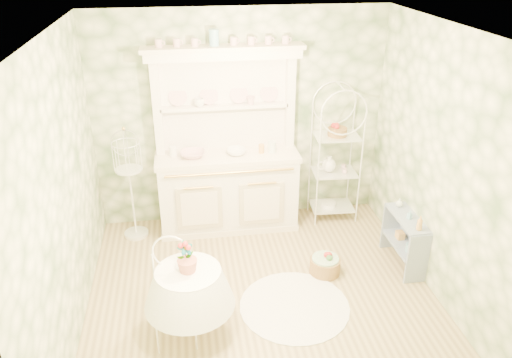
{
  "coord_description": "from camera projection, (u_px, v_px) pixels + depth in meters",
  "views": [
    {
      "loc": [
        -0.7,
        -4.07,
        3.41
      ],
      "look_at": [
        0.0,
        0.5,
        1.15
      ],
      "focal_mm": 35.0,
      "sensor_mm": 36.0,
      "label": 1
    }
  ],
  "objects": [
    {
      "name": "cup_left",
      "position": [
        199.0,
        104.0,
        5.92
      ],
      "size": [
        0.13,
        0.13,
        0.1
      ],
      "primitive_type": "imported",
      "rotation": [
        0.0,
        0.0,
        -0.03
      ],
      "color": "white",
      "rests_on": "kitchen_dresser"
    },
    {
      "name": "bowl_floral",
      "position": [
        193.0,
        156.0,
        6.01
      ],
      "size": [
        0.32,
        0.32,
        0.07
      ],
      "primitive_type": "imported",
      "rotation": [
        0.0,
        0.0,
        -0.07
      ],
      "color": "white",
      "rests_on": "kitchen_dresser"
    },
    {
      "name": "cafe_chair",
      "position": [
        175.0,
        305.0,
        4.53
      ],
      "size": [
        0.42,
        0.42,
        0.78
      ],
      "primitive_type": "cube",
      "rotation": [
        0.0,
        0.0,
        -0.22
      ],
      "color": "white",
      "rests_on": "floor"
    },
    {
      "name": "cup_right",
      "position": [
        251.0,
        102.0,
        6.01
      ],
      "size": [
        0.11,
        0.11,
        0.1
      ],
      "primitive_type": "imported",
      "rotation": [
        0.0,
        0.0,
        0.11
      ],
      "color": "white",
      "rests_on": "kitchen_dresser"
    },
    {
      "name": "ceiling",
      "position": [
        265.0,
        33.0,
        4.02
      ],
      "size": [
        3.6,
        3.6,
        0.0
      ],
      "primitive_type": "plane",
      "color": "white",
      "rests_on": "floor"
    },
    {
      "name": "floor_basket",
      "position": [
        325.0,
        265.0,
        5.56
      ],
      "size": [
        0.36,
        0.36,
        0.2
      ],
      "primitive_type": "cylinder",
      "rotation": [
        0.0,
        0.0,
        0.15
      ],
      "color": "olive",
      "rests_on": "floor"
    },
    {
      "name": "wall_right",
      "position": [
        446.0,
        171.0,
        4.86
      ],
      "size": [
        3.6,
        3.6,
        0.0
      ],
      "primitive_type": "plane",
      "color": "#EEEBC8",
      "rests_on": "floor"
    },
    {
      "name": "bottle_amber",
      "position": [
        420.0,
        224.0,
        5.23
      ],
      "size": [
        0.07,
        0.07,
        0.16
      ],
      "primitive_type": "imported",
      "rotation": [
        0.0,
        0.0,
        -0.19
      ],
      "color": "gold",
      "rests_on": "side_shelf"
    },
    {
      "name": "bottle_glass",
      "position": [
        399.0,
        204.0,
        5.71
      ],
      "size": [
        0.09,
        0.09,
        0.11
      ],
      "primitive_type": "imported",
      "rotation": [
        0.0,
        0.0,
        -0.19
      ],
      "color": "silver",
      "rests_on": "side_shelf"
    },
    {
      "name": "wall_left",
      "position": [
        62.0,
        197.0,
        4.37
      ],
      "size": [
        3.6,
        3.6,
        0.0
      ],
      "primitive_type": "plane",
      "color": "#EEEBC8",
      "rests_on": "floor"
    },
    {
      "name": "wall_front",
      "position": [
        313.0,
        314.0,
        3.01
      ],
      "size": [
        3.6,
        3.6,
        0.0
      ],
      "primitive_type": "plane",
      "color": "#EEEBC8",
      "rests_on": "floor"
    },
    {
      "name": "kitchen_dresser",
      "position": [
        227.0,
        144.0,
        6.03
      ],
      "size": [
        1.87,
        0.61,
        2.29
      ],
      "primitive_type": "cube",
      "color": "white",
      "rests_on": "floor"
    },
    {
      "name": "potted_geranium",
      "position": [
        186.0,
        256.0,
        4.42
      ],
      "size": [
        0.18,
        0.15,
        0.28
      ],
      "primitive_type": "imported",
      "rotation": [
        0.0,
        0.0,
        0.41
      ],
      "color": "#3F7238",
      "rests_on": "round_table"
    },
    {
      "name": "birdcage_stand",
      "position": [
        131.0,
        187.0,
        6.02
      ],
      "size": [
        0.34,
        0.34,
        1.37
      ],
      "primitive_type": "cube",
      "rotation": [
        0.0,
        0.0,
        -0.05
      ],
      "color": "white",
      "rests_on": "floor"
    },
    {
      "name": "lace_rug",
      "position": [
        294.0,
        306.0,
        5.1
      ],
      "size": [
        1.19,
        1.19,
        0.01
      ],
      "primitive_type": "cylinder",
      "rotation": [
        0.0,
        0.0,
        -0.06
      ],
      "color": "white",
      "rests_on": "floor"
    },
    {
      "name": "bowl_white",
      "position": [
        237.0,
        154.0,
        6.07
      ],
      "size": [
        0.31,
        0.31,
        0.08
      ],
      "primitive_type": "imported",
      "rotation": [
        0.0,
        0.0,
        0.4
      ],
      "color": "white",
      "rests_on": "kitchen_dresser"
    },
    {
      "name": "bakers_rack",
      "position": [
        335.0,
        157.0,
        6.37
      ],
      "size": [
        0.56,
        0.41,
        1.73
      ],
      "primitive_type": "cube",
      "rotation": [
        0.0,
        0.0,
        -0.06
      ],
      "color": "white",
      "rests_on": "floor"
    },
    {
      "name": "round_table",
      "position": [
        190.0,
        300.0,
        4.6
      ],
      "size": [
        0.91,
        0.91,
        0.76
      ],
      "primitive_type": "cylinder",
      "rotation": [
        0.0,
        0.0,
        0.38
      ],
      "color": "white",
      "rests_on": "floor"
    },
    {
      "name": "wall_back",
      "position": [
        240.0,
        119.0,
        6.21
      ],
      "size": [
        3.6,
        3.6,
        0.0
      ],
      "primitive_type": "plane",
      "color": "#EEEBC8",
      "rests_on": "floor"
    },
    {
      "name": "floor",
      "position": [
        263.0,
        299.0,
        5.21
      ],
      "size": [
        3.6,
        3.6,
        0.0
      ],
      "primitive_type": "plane",
      "color": "tan",
      "rests_on": "ground"
    },
    {
      "name": "side_shelf",
      "position": [
        404.0,
        241.0,
        5.64
      ],
      "size": [
        0.36,
        0.74,
        0.61
      ],
      "primitive_type": "cube",
      "rotation": [
        0.0,
        0.0,
        -0.14
      ],
      "color": "#8594AB",
      "rests_on": "floor"
    },
    {
      "name": "bottle_blue",
      "position": [
        410.0,
        216.0,
        5.46
      ],
      "size": [
        0.06,
        0.06,
        0.1
      ],
      "primitive_type": "imported",
      "rotation": [
        0.0,
        0.0,
        0.37
      ],
      "color": "#7DB8CC",
      "rests_on": "side_shelf"
    }
  ]
}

